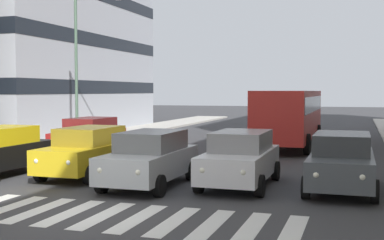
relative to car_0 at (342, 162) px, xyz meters
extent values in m
plane|color=#38383A|center=(5.79, 4.93, -0.89)|extent=(180.00, 180.00, 0.00)
cube|color=black|center=(22.43, -16.96, 2.37)|extent=(11.02, 19.26, 0.90)
cube|color=black|center=(22.43, -16.96, 5.63)|extent=(11.02, 19.26, 0.90)
cube|color=silver|center=(0.84, 4.93, -0.88)|extent=(0.45, 2.80, 0.01)
cube|color=silver|center=(1.74, 4.93, -0.88)|extent=(0.45, 2.80, 0.01)
cube|color=silver|center=(2.64, 4.93, -0.88)|extent=(0.45, 2.80, 0.01)
cube|color=silver|center=(3.54, 4.93, -0.88)|extent=(0.45, 2.80, 0.01)
cube|color=silver|center=(4.44, 4.93, -0.88)|extent=(0.45, 2.80, 0.01)
cube|color=silver|center=(5.34, 4.93, -0.88)|extent=(0.45, 2.80, 0.01)
cube|color=silver|center=(6.24, 4.93, -0.88)|extent=(0.45, 2.80, 0.01)
cube|color=silver|center=(7.14, 4.93, -0.88)|extent=(0.45, 2.80, 0.01)
cube|color=silver|center=(8.04, 4.93, -0.88)|extent=(0.45, 2.80, 0.01)
cube|color=#474C51|center=(0.00, 0.05, -0.17)|extent=(1.80, 4.40, 0.80)
cube|color=#343639|center=(0.00, -0.15, 0.53)|extent=(1.58, 2.46, 0.60)
cylinder|color=black|center=(-0.90, 1.50, -0.57)|extent=(0.22, 0.64, 0.64)
cylinder|color=black|center=(0.90, 1.50, -0.57)|extent=(0.22, 0.64, 0.64)
cylinder|color=black|center=(-0.90, -1.40, -0.57)|extent=(0.22, 0.64, 0.64)
cylinder|color=black|center=(0.90, -1.40, -0.57)|extent=(0.22, 0.64, 0.64)
sphere|color=white|center=(-0.58, 2.20, -0.09)|extent=(0.18, 0.18, 0.18)
sphere|color=white|center=(0.58, 2.20, -0.09)|extent=(0.18, 0.18, 0.18)
cube|color=silver|center=(3.05, 0.20, -0.17)|extent=(1.80, 4.40, 0.80)
cube|color=gray|center=(3.05, 0.00, 0.53)|extent=(1.58, 2.46, 0.60)
cylinder|color=black|center=(2.15, 1.66, -0.57)|extent=(0.22, 0.64, 0.64)
cylinder|color=black|center=(3.95, 1.66, -0.57)|extent=(0.22, 0.64, 0.64)
cylinder|color=black|center=(2.15, -1.25, -0.57)|extent=(0.22, 0.64, 0.64)
cylinder|color=black|center=(3.95, -1.25, -0.57)|extent=(0.22, 0.64, 0.64)
sphere|color=white|center=(2.48, 2.35, -0.09)|extent=(0.18, 0.18, 0.18)
sphere|color=white|center=(3.63, 2.35, -0.09)|extent=(0.18, 0.18, 0.18)
cube|color=#B2B7BC|center=(5.75, 1.07, -0.17)|extent=(1.80, 4.40, 0.80)
cube|color=slate|center=(5.75, 0.87, 0.53)|extent=(1.58, 2.46, 0.60)
cylinder|color=black|center=(4.85, 2.52, -0.57)|extent=(0.22, 0.64, 0.64)
cylinder|color=black|center=(6.65, 2.52, -0.57)|extent=(0.22, 0.64, 0.64)
cylinder|color=black|center=(4.85, -0.38, -0.57)|extent=(0.22, 0.64, 0.64)
cylinder|color=black|center=(6.65, -0.38, -0.57)|extent=(0.22, 0.64, 0.64)
sphere|color=white|center=(5.18, 3.22, -0.09)|extent=(0.18, 0.18, 0.18)
sphere|color=white|center=(6.33, 3.22, -0.09)|extent=(0.18, 0.18, 0.18)
cube|color=gold|center=(8.54, 0.01, -0.17)|extent=(1.80, 4.40, 0.80)
cube|color=olive|center=(8.54, -0.19, 0.53)|extent=(1.58, 2.46, 0.60)
cylinder|color=black|center=(7.64, 1.46, -0.57)|extent=(0.22, 0.64, 0.64)
cylinder|color=black|center=(9.44, 1.46, -0.57)|extent=(0.22, 0.64, 0.64)
cylinder|color=black|center=(7.64, -1.45, -0.57)|extent=(0.22, 0.64, 0.64)
cylinder|color=black|center=(9.44, -1.45, -0.57)|extent=(0.22, 0.64, 0.64)
sphere|color=white|center=(7.97, 2.16, -0.09)|extent=(0.18, 0.18, 0.18)
sphere|color=white|center=(9.12, 2.16, -0.09)|extent=(0.18, 0.18, 0.18)
cube|color=yellow|center=(11.62, 0.71, 0.53)|extent=(1.58, 2.46, 0.60)
cylinder|color=black|center=(10.72, -0.54, -0.57)|extent=(0.22, 0.64, 0.64)
cylinder|color=black|center=(12.52, -0.54, -0.57)|extent=(0.22, 0.64, 0.64)
cube|color=maroon|center=(11.65, -5.62, -0.17)|extent=(1.80, 4.40, 0.80)
cube|color=maroon|center=(11.65, -5.82, 0.53)|extent=(1.58, 2.46, 0.60)
cylinder|color=black|center=(10.75, -4.17, -0.57)|extent=(0.22, 0.64, 0.64)
cylinder|color=black|center=(12.55, -4.17, -0.57)|extent=(0.22, 0.64, 0.64)
cylinder|color=black|center=(10.75, -7.08, -0.57)|extent=(0.22, 0.64, 0.64)
cylinder|color=black|center=(12.55, -7.08, -0.57)|extent=(0.22, 0.64, 0.64)
sphere|color=white|center=(11.07, -3.47, -0.09)|extent=(0.18, 0.18, 0.18)
sphere|color=white|center=(12.22, -3.47, -0.09)|extent=(0.18, 0.18, 0.18)
cube|color=red|center=(3.05, -12.17, 0.86)|extent=(2.50, 10.50, 2.50)
cube|color=black|center=(3.05, -12.17, 1.41)|extent=(2.52, 9.87, 0.80)
cylinder|color=black|center=(1.80, -8.50, -0.39)|extent=(0.28, 1.00, 1.00)
cylinder|color=black|center=(4.30, -8.50, -0.39)|extent=(0.28, 1.00, 1.00)
cylinder|color=black|center=(1.80, -15.32, -0.39)|extent=(0.28, 1.00, 1.00)
cylinder|color=black|center=(4.30, -15.32, -0.39)|extent=(0.28, 1.00, 1.00)
cylinder|color=#4C6B56|center=(14.10, -8.71, 3.22)|extent=(0.16, 0.16, 7.92)
camera|label=1|loc=(-0.44, 15.88, 2.10)|focal=48.11mm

